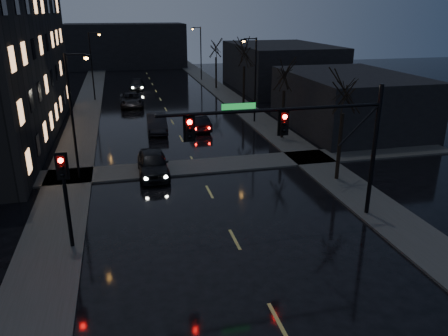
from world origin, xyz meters
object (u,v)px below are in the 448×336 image
oncoming_car_b (157,123)px  lead_car (198,123)px  oncoming_car_c (131,100)px  oncoming_car_a (153,163)px  oncoming_car_d (137,85)px

oncoming_car_b → lead_car: oncoming_car_b is taller
oncoming_car_b → oncoming_car_c: oncoming_car_b is taller
oncoming_car_b → oncoming_car_c: 12.10m
oncoming_car_a → oncoming_car_d: oncoming_car_a is taller
oncoming_car_b → lead_car: (3.71, -0.19, -0.11)m
lead_car → oncoming_car_b: bearing=-9.1°
oncoming_car_b → oncoming_car_a: bearing=-94.4°
oncoming_car_a → oncoming_car_c: oncoming_car_a is taller
oncoming_car_c → lead_car: 13.34m
oncoming_car_d → oncoming_car_c: bearing=-88.4°
oncoming_car_b → lead_car: bearing=-0.8°
lead_car → oncoming_car_d: bearing=-85.5°
oncoming_car_b → oncoming_car_d: oncoming_car_b is taller
oncoming_car_a → oncoming_car_b: bearing=84.1°
oncoming_car_c → oncoming_car_d: 11.07m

